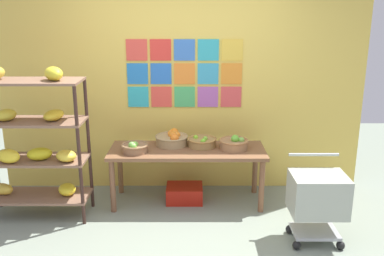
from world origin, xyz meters
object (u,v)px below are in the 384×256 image
display_table (188,155)px  fruit_basket_right (234,143)px  produce_crate_under_table (185,193)px  shopping_cart (318,197)px  fruit_basket_back_right (135,147)px  fruit_basket_centre (172,139)px  fruit_basket_left (202,142)px  banana_shelf_unit (33,138)px

display_table → fruit_basket_right: (0.52, 0.00, 0.14)m
produce_crate_under_table → shopping_cart: bearing=-35.1°
fruit_basket_back_right → produce_crate_under_table: fruit_basket_back_right is taller
fruit_basket_back_right → fruit_basket_centre: fruit_basket_centre is taller
fruit_basket_left → fruit_basket_centre: size_ratio=0.87×
display_table → produce_crate_under_table: bearing=151.5°
banana_shelf_unit → fruit_basket_right: banana_shelf_unit is taller
shopping_cart → display_table: bearing=140.4°
fruit_basket_right → shopping_cart: size_ratio=0.40×
fruit_basket_left → fruit_basket_right: 0.36m
banana_shelf_unit → fruit_basket_back_right: 1.04m
display_table → fruit_basket_back_right: (-0.57, -0.11, 0.13)m
banana_shelf_unit → produce_crate_under_table: banana_shelf_unit is taller
banana_shelf_unit → fruit_basket_centre: 1.49m
produce_crate_under_table → fruit_basket_right: bearing=-1.8°
fruit_basket_right → fruit_basket_centre: size_ratio=0.86×
display_table → produce_crate_under_table: display_table is taller
banana_shelf_unit → display_table: (1.57, 0.34, -0.31)m
produce_crate_under_table → shopping_cart: shopping_cart is taller
fruit_basket_back_right → fruit_basket_right: fruit_basket_right is taller
display_table → fruit_basket_back_right: size_ratio=5.77×
display_table → fruit_basket_right: bearing=0.1°
fruit_basket_left → shopping_cart: (1.05, -0.95, -0.23)m
display_table → fruit_basket_left: size_ratio=5.27×
banana_shelf_unit → fruit_basket_centre: (1.39, 0.49, -0.16)m
produce_crate_under_table → fruit_basket_left: bearing=19.4°
banana_shelf_unit → fruit_basket_right: 2.12m
shopping_cart → produce_crate_under_table: bearing=140.5°
fruit_basket_back_right → fruit_basket_centre: 0.47m
banana_shelf_unit → fruit_basket_left: bearing=13.9°
fruit_basket_centre → produce_crate_under_table: bearing=-43.1°
fruit_basket_back_right → display_table: bearing=10.9°
fruit_basket_back_right → produce_crate_under_table: 0.81m
fruit_basket_back_right → fruit_basket_right: bearing=5.8°
fruit_basket_left → fruit_basket_centre: (-0.34, 0.06, 0.02)m
fruit_basket_centre → display_table: bearing=-40.7°
banana_shelf_unit → produce_crate_under_table: 1.76m
display_table → shopping_cart: (1.22, -0.86, -0.10)m
fruit_basket_left → shopping_cart: 1.44m
fruit_basket_centre → fruit_basket_left: bearing=-10.2°
fruit_basket_left → shopping_cart: shopping_cart is taller
fruit_basket_centre → produce_crate_under_table: fruit_basket_centre is taller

